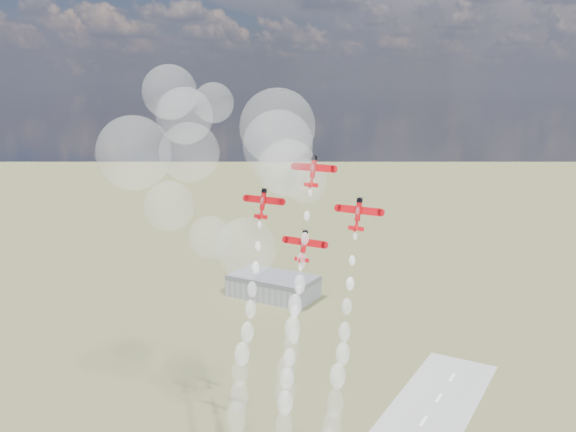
# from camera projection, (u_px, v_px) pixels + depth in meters

# --- Properties ---
(hangar) EXTENTS (50.00, 28.00, 13.00)m
(hangar) POSITION_uv_depth(u_px,v_px,m) (273.00, 286.00, 360.71)
(hangar) COLOR gray
(hangar) RESTS_ON ground
(plane_lead) EXTENTS (11.41, 4.31, 8.02)m
(plane_lead) POSITION_uv_depth(u_px,v_px,m) (313.00, 170.00, 154.61)
(plane_lead) COLOR red
(plane_lead) RESTS_ON ground
(plane_left) EXTENTS (11.41, 4.31, 8.02)m
(plane_left) POSITION_uv_depth(u_px,v_px,m) (263.00, 203.00, 161.20)
(plane_left) COLOR red
(plane_left) RESTS_ON ground
(plane_right) EXTENTS (11.41, 4.31, 8.02)m
(plane_right) POSITION_uv_depth(u_px,v_px,m) (358.00, 213.00, 147.92)
(plane_right) COLOR red
(plane_right) RESTS_ON ground
(plane_slot) EXTENTS (11.41, 4.31, 8.02)m
(plane_slot) POSITION_uv_depth(u_px,v_px,m) (304.00, 245.00, 154.51)
(plane_slot) COLOR red
(plane_slot) RESTS_ON ground
(smoke_trail_lead) EXTENTS (5.26, 15.84, 52.80)m
(smoke_trail_lead) POSITION_uv_depth(u_px,v_px,m) (290.00, 352.00, 154.27)
(smoke_trail_lead) COLOR white
(smoke_trail_lead) RESTS_ON plane_lead
(smoke_trail_left) EXTENTS (5.31, 15.74, 52.94)m
(smoke_trail_left) POSITION_uv_depth(u_px,v_px,m) (241.00, 377.00, 160.72)
(smoke_trail_left) COLOR white
(smoke_trail_left) RESTS_ON plane_left
(smoke_trail_right) EXTENTS (5.60, 15.65, 52.78)m
(smoke_trail_right) POSITION_uv_depth(u_px,v_px,m) (334.00, 404.00, 147.88)
(smoke_trail_right) COLOR white
(smoke_trail_right) RESTS_ON plane_right
(smoke_trail_slot) EXTENTS (5.18, 15.46, 52.62)m
(smoke_trail_slot) POSITION_uv_depth(u_px,v_px,m) (282.00, 427.00, 154.35)
(smoke_trail_slot) COLOR white
(smoke_trail_slot) RESTS_ON plane_slot
(drifted_smoke_cloud) EXTENTS (66.54, 37.79, 59.91)m
(drifted_smoke_cloud) POSITION_uv_depth(u_px,v_px,m) (217.00, 158.00, 171.09)
(drifted_smoke_cloud) COLOR white
(drifted_smoke_cloud) RESTS_ON ground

